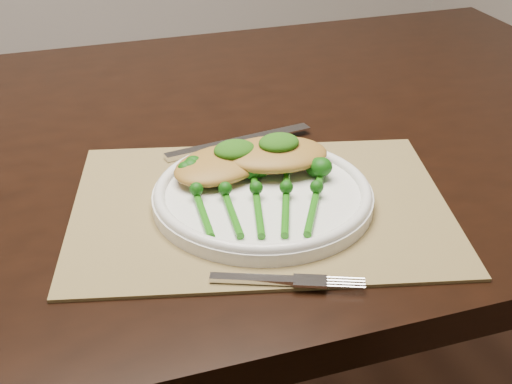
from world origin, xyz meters
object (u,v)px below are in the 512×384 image
object	(u,v)px
dining_table	(171,346)
chicken_fillet_left	(221,164)
placemat	(260,206)
dinner_plate	(263,195)
broccolini_bundle	(257,203)

from	to	relation	value
dining_table	chicken_fillet_left	distance (m)	0.43
dining_table	placemat	distance (m)	0.44
dining_table	dinner_plate	distance (m)	0.45
dining_table	placemat	bearing A→B (deg)	-68.58
dinner_plate	broccolini_bundle	distance (m)	0.03
dining_table	dinner_plate	xyz separation A→B (m)	(0.08, -0.21, 0.39)
placemat	chicken_fillet_left	world-z (taller)	chicken_fillet_left
dining_table	dinner_plate	size ratio (longest dim) A/B	6.36
dinner_plate	chicken_fillet_left	size ratio (longest dim) A/B	2.04
dinner_plate	chicken_fillet_left	distance (m)	0.07
dining_table	chicken_fillet_left	xyz separation A→B (m)	(0.05, -0.15, 0.40)
placemat	broccolini_bundle	xyz separation A→B (m)	(-0.01, -0.03, 0.02)
placemat	dinner_plate	world-z (taller)	dinner_plate
chicken_fillet_left	broccolini_bundle	distance (m)	0.09
chicken_fillet_left	dining_table	bearing A→B (deg)	86.40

